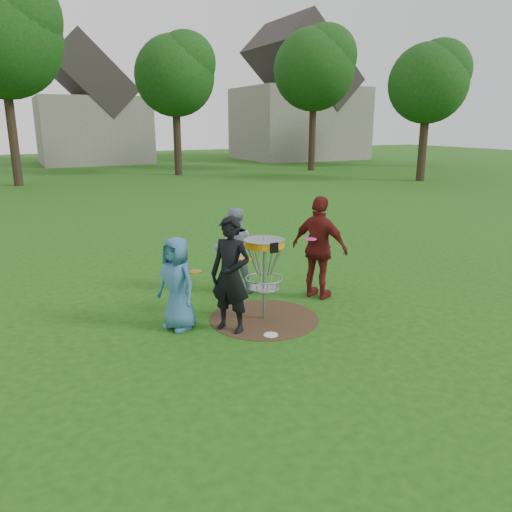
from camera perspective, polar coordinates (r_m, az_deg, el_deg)
name	(u,v)px	position (r m, az deg, el deg)	size (l,w,h in m)	color
ground	(264,319)	(8.30, 0.93, -7.17)	(100.00, 100.00, 0.00)	#19470F
dirt_patch	(264,318)	(8.29, 0.93, -7.14)	(1.80, 1.80, 0.01)	#47331E
player_blue	(177,283)	(7.78, -9.00, -3.12)	(0.72, 0.47, 1.47)	#33678E
player_black	(231,275)	(7.56, -2.92, -2.18)	(0.66, 0.43, 1.80)	black
player_grey	(234,250)	(9.38, -2.55, 0.66)	(0.79, 0.61, 1.62)	#7E8BA3
player_maroon	(319,248)	(9.08, 7.27, 0.93)	(1.10, 0.46, 1.88)	maroon
disc_on_grass	(271,335)	(7.67, 1.71, -9.03)	(0.22, 0.22, 0.02)	silver
disc_golf_basket	(264,259)	(7.97, 0.97, -0.37)	(0.66, 0.67, 1.38)	#9EA0A5
held_discs	(249,253)	(8.30, -0.83, 0.40)	(2.44, 1.54, 0.27)	orange
tree_row	(81,58)	(27.94, -19.42, 20.56)	(51.20, 17.42, 9.90)	#38281C
house_row	(120,108)	(40.75, -15.32, 15.95)	(44.50, 10.65, 11.62)	gray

